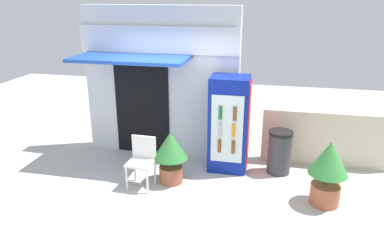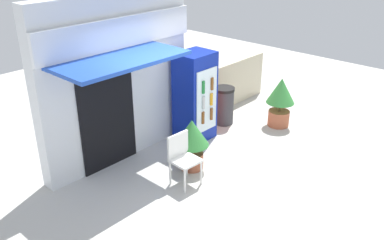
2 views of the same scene
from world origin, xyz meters
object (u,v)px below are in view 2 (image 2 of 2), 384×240
(potted_plant_near_shop, at_px, (192,139))
(trash_bin, at_px, (224,105))
(potted_plant_curbside, at_px, (280,98))
(drink_cooler, at_px, (195,97))
(plastic_chair, at_px, (182,156))

(potted_plant_near_shop, bearing_deg, trash_bin, 22.48)
(potted_plant_curbside, bearing_deg, trash_bin, 126.33)
(drink_cooler, xyz_separation_m, trash_bin, (0.93, 0.02, -0.47))
(potted_plant_near_shop, relative_size, trash_bin, 1.14)
(trash_bin, bearing_deg, potted_plant_near_shop, -157.52)
(plastic_chair, height_order, trash_bin, plastic_chair)
(drink_cooler, relative_size, trash_bin, 2.18)
(plastic_chair, bearing_deg, drink_cooler, 34.77)
(potted_plant_near_shop, height_order, potted_plant_curbside, potted_plant_curbside)
(plastic_chair, height_order, potted_plant_curbside, potted_plant_curbside)
(potted_plant_curbside, xyz_separation_m, trash_bin, (-0.69, 0.94, -0.22))
(potted_plant_curbside, height_order, trash_bin, potted_plant_curbside)
(drink_cooler, height_order, plastic_chair, drink_cooler)
(plastic_chair, bearing_deg, potted_plant_curbside, 0.27)
(plastic_chair, bearing_deg, potted_plant_near_shop, 23.93)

